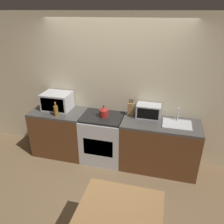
% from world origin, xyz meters
% --- Properties ---
extents(ground_plane, '(16.00, 16.00, 0.00)m').
position_xyz_m(ground_plane, '(0.00, 0.00, 0.00)').
color(ground_plane, brown).
extents(wall_back, '(10.00, 0.06, 2.60)m').
position_xyz_m(wall_back, '(0.00, 1.19, 1.30)').
color(wall_back, beige).
rests_on(wall_back, ground_plane).
extents(counter_left_run, '(0.99, 0.62, 0.90)m').
position_xyz_m(counter_left_run, '(-1.02, 0.85, 0.45)').
color(counter_left_run, brown).
rests_on(counter_left_run, ground_plane).
extents(counter_right_run, '(1.31, 0.62, 0.90)m').
position_xyz_m(counter_right_run, '(0.87, 0.85, 0.45)').
color(counter_right_run, brown).
rests_on(counter_right_run, ground_plane).
extents(stove_range, '(0.74, 0.62, 0.90)m').
position_xyz_m(stove_range, '(-0.16, 0.85, 0.45)').
color(stove_range, silver).
rests_on(stove_range, ground_plane).
extents(kettle, '(0.17, 0.17, 0.21)m').
position_xyz_m(kettle, '(-0.13, 0.86, 0.99)').
color(kettle, maroon).
rests_on(kettle, stove_range).
extents(microwave, '(0.51, 0.40, 0.32)m').
position_xyz_m(microwave, '(-1.07, 0.94, 1.06)').
color(microwave, silver).
rests_on(microwave, counter_left_run).
extents(bottle, '(0.08, 0.08, 0.26)m').
position_xyz_m(bottle, '(-0.96, 0.67, 1.00)').
color(bottle, olive).
rests_on(bottle, counter_left_run).
extents(knife_block, '(0.11, 0.08, 0.30)m').
position_xyz_m(knife_block, '(0.32, 1.02, 1.02)').
color(knife_block, '#9E7042').
rests_on(knife_block, counter_right_run).
extents(toaster_oven, '(0.41, 0.25, 0.24)m').
position_xyz_m(toaster_oven, '(0.63, 1.01, 1.02)').
color(toaster_oven, silver).
rests_on(toaster_oven, counter_right_run).
extents(sink_basin, '(0.46, 0.36, 0.24)m').
position_xyz_m(sink_basin, '(1.12, 0.86, 0.92)').
color(sink_basin, silver).
rests_on(sink_basin, counter_right_run).
extents(dining_table, '(0.87, 0.70, 0.75)m').
position_xyz_m(dining_table, '(0.55, -0.87, 0.65)').
color(dining_table, '#9E7042').
rests_on(dining_table, ground_plane).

